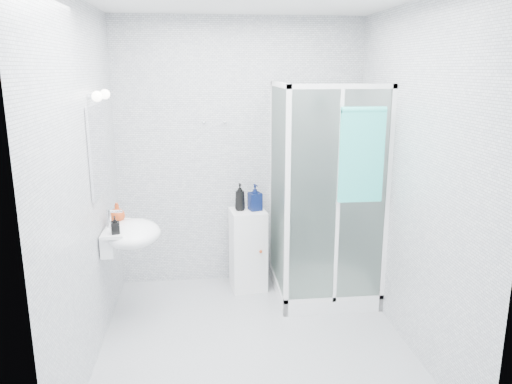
{
  "coord_description": "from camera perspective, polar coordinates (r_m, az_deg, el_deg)",
  "views": [
    {
      "loc": [
        -0.38,
        -3.53,
        2.12
      ],
      "look_at": [
        0.05,
        0.35,
        1.15
      ],
      "focal_mm": 35.0,
      "sensor_mm": 36.0,
      "label": 1
    }
  ],
  "objects": [
    {
      "name": "room",
      "position": [
        3.64,
        -0.18,
        0.95
      ],
      "size": [
        2.4,
        2.6,
        2.6
      ],
      "color": "silver",
      "rests_on": "ground"
    },
    {
      "name": "shower_enclosure",
      "position": [
        4.73,
        6.97,
        -6.88
      ],
      "size": [
        0.9,
        0.95,
        2.0
      ],
      "color": "white",
      "rests_on": "ground"
    },
    {
      "name": "wall_basin",
      "position": [
        4.24,
        -14.27,
        -4.69
      ],
      "size": [
        0.46,
        0.56,
        0.35
      ],
      "color": "white",
      "rests_on": "ground"
    },
    {
      "name": "mirror",
      "position": [
        4.11,
        -17.61,
        4.62
      ],
      "size": [
        0.02,
        0.6,
        0.7
      ],
      "primitive_type": "cube",
      "color": "white",
      "rests_on": "room"
    },
    {
      "name": "vanity_lights",
      "position": [
        4.05,
        -17.36,
        10.52
      ],
      "size": [
        0.1,
        0.4,
        0.08
      ],
      "color": "silver",
      "rests_on": "room"
    },
    {
      "name": "wall_hooks",
      "position": [
        4.81,
        -4.79,
        7.94
      ],
      "size": [
        0.23,
        0.06,
        0.03
      ],
      "color": "silver",
      "rests_on": "room"
    },
    {
      "name": "storage_cabinet",
      "position": [
        4.91,
        -0.92,
        -6.6
      ],
      "size": [
        0.36,
        0.37,
        0.8
      ],
      "rotation": [
        0.0,
        0.0,
        0.1
      ],
      "color": "white",
      "rests_on": "ground"
    },
    {
      "name": "hand_towel",
      "position": [
        4.16,
        11.99,
        4.39
      ],
      "size": [
        0.37,
        0.05,
        0.78
      ],
      "color": "#35CBBE",
      "rests_on": "shower_enclosure"
    },
    {
      "name": "shampoo_bottle_a",
      "position": [
        4.76,
        -1.85,
        -0.57
      ],
      "size": [
        0.12,
        0.12,
        0.26
      ],
      "primitive_type": "imported",
      "rotation": [
        0.0,
        0.0,
        0.16
      ],
      "color": "black",
      "rests_on": "storage_cabinet"
    },
    {
      "name": "shampoo_bottle_b",
      "position": [
        4.76,
        -0.11,
        -0.61
      ],
      "size": [
        0.14,
        0.14,
        0.25
      ],
      "primitive_type": "imported",
      "rotation": [
        0.0,
        0.0,
        0.3
      ],
      "color": "#0B1744",
      "rests_on": "storage_cabinet"
    },
    {
      "name": "soap_dispenser_orange",
      "position": [
        4.34,
        -15.59,
        -2.28
      ],
      "size": [
        0.17,
        0.17,
        0.16
      ],
      "primitive_type": "imported",
      "rotation": [
        0.0,
        0.0,
        0.39
      ],
      "color": "#B03C14",
      "rests_on": "wall_basin"
    },
    {
      "name": "soap_dispenser_black",
      "position": [
        4.04,
        -15.81,
        -3.65
      ],
      "size": [
        0.08,
        0.08,
        0.14
      ],
      "primitive_type": "imported",
      "rotation": [
        0.0,
        0.0,
        0.25
      ],
      "color": "black",
      "rests_on": "wall_basin"
    }
  ]
}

